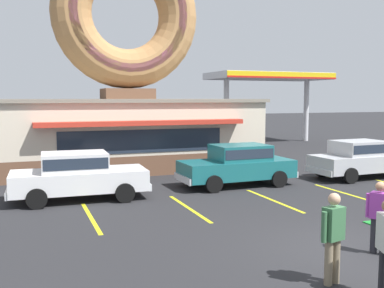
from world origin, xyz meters
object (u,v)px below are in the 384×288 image
trash_bin (20,171)px  pedestrian_leather_jacket_man (333,234)px  car_white (78,174)px  pedestrian_blue_sweater_man (379,214)px  car_silver (360,158)px  car_teal (238,163)px

trash_bin → pedestrian_leather_jacket_man: bearing=-67.0°
car_white → pedestrian_blue_sweater_man: (5.52, -7.70, 0.01)m
car_silver → trash_bin: size_ratio=4.73×
car_teal → car_silver: size_ratio=0.99×
pedestrian_blue_sweater_man → pedestrian_leather_jacket_man: size_ratio=0.95×
car_silver → pedestrian_leather_jacket_man: (-8.25, -8.69, 0.07)m
pedestrian_blue_sweater_man → pedestrian_leather_jacket_man: bearing=-154.1°
car_white → trash_bin: size_ratio=4.74×
car_silver → pedestrian_leather_jacket_man: bearing=-133.5°
car_white → pedestrian_blue_sweater_man: size_ratio=2.88×
car_teal → car_silver: (5.68, -0.31, 0.00)m
pedestrian_blue_sweater_man → pedestrian_leather_jacket_man: 2.20m
car_white → car_silver: 11.79m
car_silver → pedestrian_leather_jacket_man: 11.98m
car_white → pedestrian_blue_sweater_man: 9.48m
pedestrian_blue_sweater_man → pedestrian_leather_jacket_man: pedestrian_leather_jacket_man is taller
car_silver → trash_bin: bearing=164.0°
pedestrian_blue_sweater_man → trash_bin: pedestrian_blue_sweater_man is taller
car_teal → car_white: 6.12m
pedestrian_blue_sweater_man → trash_bin: (-7.34, 11.63, -0.39)m
car_white → pedestrian_leather_jacket_man: 9.36m
pedestrian_leather_jacket_man → trash_bin: bearing=113.0°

